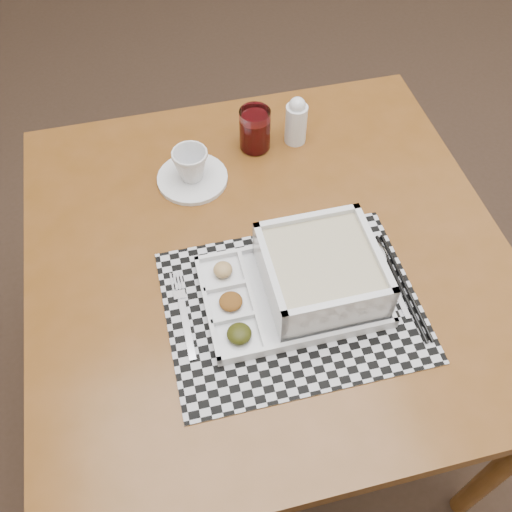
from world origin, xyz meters
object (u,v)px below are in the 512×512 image
Objects in this scene: juice_glass at (255,131)px; creamer_bottle at (296,121)px; cup at (191,165)px; dining_table at (268,271)px; serving_tray at (313,277)px.

creamer_bottle is at bearing -2.67° from juice_glass.
dining_table is at bearing -69.82° from cup.
serving_tray reaches higher than cup.
juice_glass is at bearing 177.33° from creamer_bottle.
creamer_bottle reaches higher than cup.
cup is 0.17m from juice_glass.
cup is (-0.15, 0.33, 0.00)m from serving_tray.
dining_table is 0.16m from serving_tray.
creamer_bottle reaches higher than dining_table.
serving_tray is 0.40m from juice_glass.
serving_tray is 0.37m from cup.
juice_glass is 0.09m from creamer_bottle.
creamer_bottle is at bearing 9.19° from cup.
juice_glass reaches higher than dining_table.
dining_table is 2.91× the size of serving_tray.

